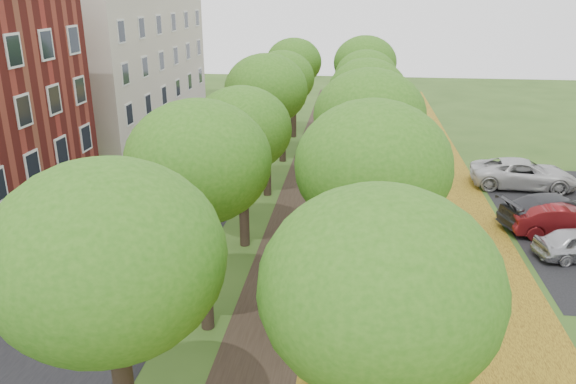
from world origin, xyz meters
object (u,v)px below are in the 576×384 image
(bench, at_px, (287,317))
(car_grey, at_px, (557,212))
(car_red, at_px, (564,221))
(car_white, at_px, (523,174))

(bench, bearing_deg, car_grey, -71.90)
(bench, xyz_separation_m, car_red, (10.74, 8.31, 0.25))
(car_red, xyz_separation_m, car_white, (0.00, 6.34, 0.02))
(bench, relative_size, car_white, 0.37)
(car_white, bearing_deg, car_red, -177.23)
(bench, bearing_deg, car_red, -74.91)
(car_grey, relative_size, car_white, 0.95)
(bench, xyz_separation_m, car_grey, (10.74, 9.25, 0.27))
(bench, xyz_separation_m, car_white, (10.74, 14.65, 0.27))
(car_red, distance_m, car_grey, 0.94)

